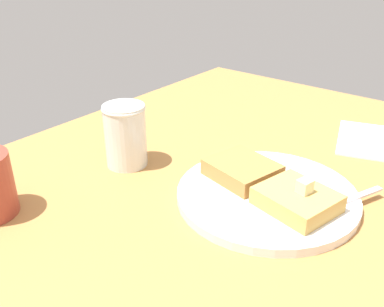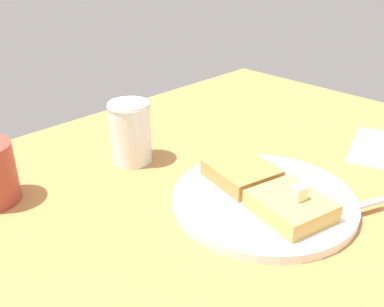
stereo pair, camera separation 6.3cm
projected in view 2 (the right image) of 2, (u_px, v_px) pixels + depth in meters
The scene contains 7 objects.
table_surface at pixel (299, 215), 58.35cm from camera, with size 98.96×98.96×2.04cm, color #AF773F.
plate at pixel (263, 199), 58.74cm from camera, with size 25.17×25.17×1.26cm.
toast_slice_left at pixel (291, 206), 54.12cm from camera, with size 9.31×8.15×2.41cm, color tan.
toast_slice_middle at pixel (241, 173), 61.78cm from camera, with size 9.31×8.15×2.41cm, color #B47C3E.
butter_pat_primary at pixel (298, 193), 52.97cm from camera, with size 1.78×1.60×1.78cm, color #F4E7AE.
fork at pixel (329, 215), 54.17cm from camera, with size 7.36×15.36×0.36cm.
syrup_jar at pixel (131, 135), 68.41cm from camera, with size 6.79×6.79×10.05cm.
Camera 2 is at (-23.81, 44.49, 34.82)cm, focal length 40.00 mm.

